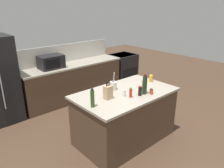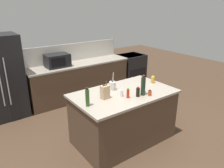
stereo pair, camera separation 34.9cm
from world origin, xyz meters
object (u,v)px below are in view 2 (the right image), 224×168
(utensil_crock, at_px, (112,85))
(salt_shaker, at_px, (122,93))
(spice_jar_paprika, at_px, (150,93))
(hot_sauce_bottle, at_px, (128,93))
(range_oven, at_px, (131,69))
(wine_bottle, at_px, (143,86))
(refrigerator, at_px, (0,78))
(microwave, at_px, (57,61))
(pepper_grinder, at_px, (143,87))
(knife_block, at_px, (105,92))
(honey_jar, at_px, (153,80))
(olive_oil_bottle, at_px, (87,98))
(soy_sauce_bottle, at_px, (138,92))

(utensil_crock, xyz_separation_m, salt_shaker, (-0.06, -0.33, -0.03))
(spice_jar_paprika, bearing_deg, hot_sauce_bottle, 158.37)
(range_oven, relative_size, wine_bottle, 2.66)
(range_oven, height_order, salt_shaker, salt_shaker)
(refrigerator, relative_size, microwave, 3.24)
(range_oven, relative_size, pepper_grinder, 3.97)
(range_oven, height_order, spice_jar_paprika, spice_jar_paprika)
(refrigerator, distance_m, knife_block, 2.54)
(microwave, distance_m, hot_sauce_bottle, 2.42)
(honey_jar, height_order, spice_jar_paprika, honey_jar)
(refrigerator, relative_size, range_oven, 1.96)
(refrigerator, distance_m, wine_bottle, 3.06)
(honey_jar, bearing_deg, knife_block, -177.11)
(microwave, distance_m, knife_block, 2.22)
(range_oven, distance_m, olive_oil_bottle, 3.71)
(pepper_grinder, bearing_deg, wine_bottle, -131.51)
(wine_bottle, height_order, pepper_grinder, wine_bottle)
(utensil_crock, bearing_deg, pepper_grinder, -51.61)
(honey_jar, distance_m, wine_bottle, 0.65)
(range_oven, xyz_separation_m, wine_bottle, (-1.90, -2.47, 0.64))
(spice_jar_paprika, relative_size, olive_oil_bottle, 0.33)
(wine_bottle, xyz_separation_m, hot_sauce_bottle, (-0.28, 0.06, -0.09))
(utensil_crock, height_order, wine_bottle, wine_bottle)
(refrigerator, bearing_deg, utensil_crock, -54.25)
(wine_bottle, height_order, soy_sauce_bottle, wine_bottle)
(salt_shaker, bearing_deg, soy_sauce_bottle, -36.06)
(refrigerator, xyz_separation_m, range_oven, (3.63, -0.05, -0.43))
(honey_jar, bearing_deg, range_oven, 58.17)
(salt_shaker, bearing_deg, microwave, 93.13)
(pepper_grinder, bearing_deg, hot_sauce_bottle, -177.88)
(hot_sauce_bottle, height_order, soy_sauce_bottle, soy_sauce_bottle)
(refrigerator, bearing_deg, wine_bottle, -55.48)
(hot_sauce_bottle, bearing_deg, range_oven, 47.89)
(microwave, distance_m, spice_jar_paprika, 2.61)
(pepper_grinder, relative_size, salt_shaker, 2.02)
(honey_jar, relative_size, hot_sauce_bottle, 0.85)
(olive_oil_bottle, bearing_deg, knife_block, 11.10)
(soy_sauce_bottle, bearing_deg, microwave, 97.91)
(microwave, bearing_deg, pepper_grinder, -77.91)
(range_oven, bearing_deg, utensil_crock, -137.66)
(spice_jar_paprika, xyz_separation_m, soy_sauce_bottle, (-0.19, 0.09, 0.03))
(olive_oil_bottle, distance_m, pepper_grinder, 1.03)
(wine_bottle, distance_m, soy_sauce_bottle, 0.14)
(hot_sauce_bottle, xyz_separation_m, salt_shaker, (-0.05, 0.10, -0.02))
(pepper_grinder, bearing_deg, knife_block, 164.27)
(range_oven, bearing_deg, refrigerator, 179.19)
(knife_block, height_order, salt_shaker, knife_block)
(knife_block, xyz_separation_m, wine_bottle, (0.59, -0.25, 0.05))
(range_oven, xyz_separation_m, honey_jar, (-1.34, -2.15, 0.54))
(range_oven, xyz_separation_m, soy_sauce_bottle, (-2.01, -2.46, 0.55))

